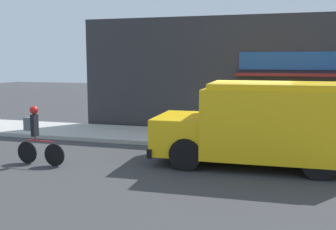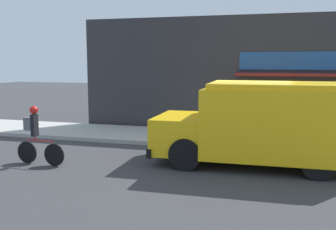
% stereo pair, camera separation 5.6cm
% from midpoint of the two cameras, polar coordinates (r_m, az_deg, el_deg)
% --- Properties ---
extents(ground_plane, '(70.00, 70.00, 0.00)m').
position_cam_midpoint_polar(ground_plane, '(12.70, 11.54, -5.24)').
color(ground_plane, '#38383A').
extents(sidewalk, '(28.00, 2.93, 0.14)m').
position_cam_midpoint_polar(sidewalk, '(14.12, 12.07, -3.67)').
color(sidewalk, '#ADAAA3').
rests_on(sidewalk, ground_plane).
extents(storefront, '(14.34, 0.80, 4.60)m').
position_cam_midpoint_polar(storefront, '(15.56, 13.00, 5.66)').
color(storefront, '#2D2D33').
rests_on(storefront, ground_plane).
extents(school_bus, '(5.37, 2.89, 2.27)m').
position_cam_midpoint_polar(school_bus, '(10.95, 13.77, -1.12)').
color(school_bus, yellow).
rests_on(school_bus, ground_plane).
extents(cyclist, '(1.52, 0.23, 1.63)m').
position_cam_midpoint_polar(cyclist, '(11.39, -18.48, -2.75)').
color(cyclist, black).
rests_on(cyclist, ground_plane).
extents(trash_bin, '(0.58, 0.58, 0.87)m').
position_cam_midpoint_polar(trash_bin, '(14.21, 12.78, -1.56)').
color(trash_bin, slate).
rests_on(trash_bin, sidewalk).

